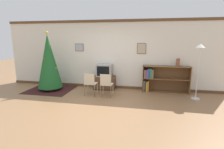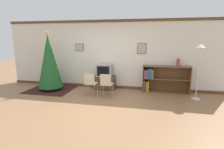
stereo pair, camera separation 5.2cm
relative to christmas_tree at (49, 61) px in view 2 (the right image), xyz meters
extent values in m
plane|color=#936B47|center=(2.25, -1.40, -1.12)|extent=(24.00, 24.00, 0.00)
cube|color=silver|center=(2.25, 0.78, 0.23)|extent=(8.82, 0.08, 2.70)
cube|color=brown|center=(2.25, 0.73, 1.53)|extent=(8.82, 0.03, 0.10)
cube|color=brown|center=(2.25, 0.73, -1.07)|extent=(8.82, 0.03, 0.10)
cube|color=brown|center=(0.97, 0.73, 0.51)|extent=(0.35, 0.02, 0.30)
cube|color=#9EA8B2|center=(0.97, 0.72, 0.51)|extent=(0.32, 0.01, 0.27)
cube|color=brown|center=(3.47, 0.73, 0.49)|extent=(0.34, 0.02, 0.40)
cube|color=tan|center=(3.47, 0.72, 0.49)|extent=(0.30, 0.01, 0.37)
cube|color=#381919|center=(0.00, 0.00, -1.12)|extent=(1.71, 1.53, 0.01)
cylinder|color=maroon|center=(0.00, 0.00, -1.07)|extent=(0.36, 0.36, 0.10)
cone|color=#1E5B28|center=(0.00, 0.00, 0.01)|extent=(0.93, 0.93, 2.05)
sphere|color=yellow|center=(0.00, 0.00, 1.08)|extent=(0.10, 0.10, 0.10)
sphere|color=#1E4CB2|center=(0.17, -0.25, -0.31)|extent=(0.05, 0.05, 0.05)
sphere|color=gold|center=(0.28, -0.02, -0.24)|extent=(0.05, 0.05, 0.05)
sphere|color=red|center=(-0.06, -0.19, 0.11)|extent=(0.05, 0.05, 0.05)
sphere|color=#1E4CB2|center=(-0.23, 0.13, -0.16)|extent=(0.04, 0.04, 0.04)
sphere|color=#1E4CB2|center=(-0.12, 0.04, 0.45)|extent=(0.05, 0.05, 0.05)
sphere|color=#1E4CB2|center=(0.05, 0.17, 0.24)|extent=(0.04, 0.04, 0.04)
cube|color=#412A1A|center=(2.07, 0.48, -1.10)|extent=(0.80, 0.44, 0.05)
cube|color=brown|center=(2.07, 0.48, -0.83)|extent=(0.83, 0.46, 0.48)
cube|color=#9E9E99|center=(2.07, 0.48, -0.35)|extent=(0.59, 0.44, 0.48)
cube|color=black|center=(2.07, 0.26, -0.35)|extent=(0.48, 0.01, 0.37)
cube|color=beige|center=(1.79, -0.35, -0.69)|extent=(0.40, 0.40, 0.02)
cube|color=beige|center=(1.79, -0.54, -0.49)|extent=(0.35, 0.01, 0.38)
cylinder|color=beige|center=(1.61, -0.17, -0.91)|extent=(0.02, 0.02, 0.42)
cylinder|color=beige|center=(1.97, -0.17, -0.91)|extent=(0.02, 0.02, 0.42)
cylinder|color=beige|center=(1.61, -0.53, -0.91)|extent=(0.02, 0.02, 0.42)
cylinder|color=beige|center=(1.97, -0.53, -0.91)|extent=(0.02, 0.02, 0.42)
cylinder|color=beige|center=(1.61, -0.53, -0.71)|extent=(0.02, 0.02, 0.82)
cylinder|color=beige|center=(1.97, -0.53, -0.71)|extent=(0.02, 0.02, 0.82)
cube|color=beige|center=(2.36, -0.35, -0.69)|extent=(0.40, 0.40, 0.02)
cube|color=beige|center=(2.36, -0.54, -0.49)|extent=(0.35, 0.01, 0.38)
cylinder|color=beige|center=(2.18, -0.17, -0.91)|extent=(0.02, 0.02, 0.42)
cylinder|color=beige|center=(2.54, -0.17, -0.91)|extent=(0.02, 0.02, 0.42)
cylinder|color=beige|center=(2.18, -0.53, -0.91)|extent=(0.02, 0.02, 0.42)
cylinder|color=beige|center=(2.54, -0.53, -0.91)|extent=(0.02, 0.02, 0.42)
cylinder|color=beige|center=(2.18, -0.53, -0.71)|extent=(0.02, 0.02, 0.82)
cylinder|color=beige|center=(2.54, -0.53, -0.71)|extent=(0.02, 0.02, 0.82)
cube|color=brown|center=(3.57, 0.54, -0.63)|extent=(0.02, 0.36, 0.99)
cube|color=brown|center=(5.24, 0.54, -0.63)|extent=(0.02, 0.36, 0.99)
cube|color=brown|center=(4.40, 0.54, -0.14)|extent=(1.69, 0.36, 0.02)
cube|color=brown|center=(4.40, 0.54, -1.11)|extent=(1.69, 0.36, 0.02)
cube|color=brown|center=(4.40, 0.54, -0.61)|extent=(1.65, 0.36, 0.02)
cube|color=brown|center=(4.40, 0.72, -0.63)|extent=(1.69, 0.01, 0.99)
cube|color=#756047|center=(3.62, 0.49, -0.90)|extent=(0.04, 0.25, 0.42)
cube|color=#232328|center=(3.67, 0.48, -0.89)|extent=(0.04, 0.23, 0.43)
cube|color=gold|center=(3.72, 0.47, -0.92)|extent=(0.05, 0.21, 0.37)
cube|color=orange|center=(3.77, 0.50, -0.90)|extent=(0.05, 0.27, 0.41)
cube|color=#756047|center=(3.64, 0.48, -0.44)|extent=(0.06, 0.23, 0.32)
cube|color=#7A3D7F|center=(3.71, 0.50, -0.44)|extent=(0.06, 0.26, 0.33)
cube|color=#2D4C93|center=(3.77, 0.48, -0.41)|extent=(0.06, 0.23, 0.37)
cube|color=#337547|center=(3.85, 0.50, -0.42)|extent=(0.07, 0.27, 0.37)
cube|color=#756047|center=(3.92, 0.52, -0.43)|extent=(0.06, 0.30, 0.34)
cylinder|color=brown|center=(4.79, 0.54, 0.01)|extent=(0.12, 0.12, 0.28)
torus|color=brown|center=(4.79, 0.54, 0.15)|extent=(0.11, 0.11, 0.02)
cylinder|color=silver|center=(5.34, -0.04, -1.11)|extent=(0.28, 0.28, 0.03)
cylinder|color=silver|center=(5.34, -0.04, -0.26)|extent=(0.03, 0.03, 1.68)
cone|color=white|center=(5.34, -0.04, 0.64)|extent=(0.28, 0.28, 0.12)
camera|label=1|loc=(3.69, -6.05, 0.86)|focal=28.00mm
camera|label=2|loc=(3.74, -6.04, 0.86)|focal=28.00mm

